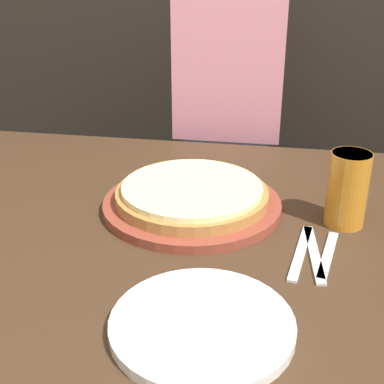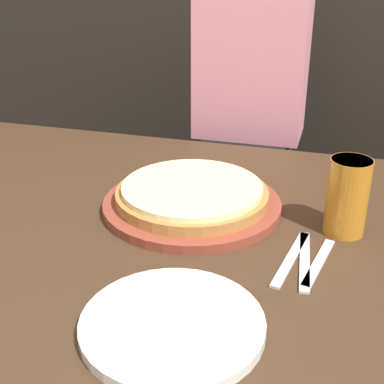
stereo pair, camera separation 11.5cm
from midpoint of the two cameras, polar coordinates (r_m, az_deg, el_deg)
name	(u,v)px [view 2 (the right image)]	position (r m, az deg, el deg)	size (l,w,h in m)	color
dining_table	(192,366)	(1.31, 2.60, -18.19)	(1.59, 1.00, 0.74)	#3D2819
pizza_on_board	(192,198)	(1.15, 2.85, -0.73)	(0.39, 0.39, 0.06)	brown
beer_glass	(348,194)	(1.10, 19.19, -0.23)	(0.08, 0.08, 0.16)	#B7701E
dinner_plate	(172,325)	(0.82, 2.01, -14.09)	(0.28, 0.28, 0.02)	silver
fork	(291,258)	(1.01, 13.74, -7.00)	(0.05, 0.20, 0.00)	silver
dinner_knife	(305,261)	(1.01, 15.16, -7.17)	(0.04, 0.20, 0.00)	silver
spoon	(319,263)	(1.01, 16.57, -7.33)	(0.05, 0.17, 0.00)	silver
diner_person	(248,148)	(1.73, 7.90, 4.62)	(0.32, 0.20, 1.34)	#33333D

